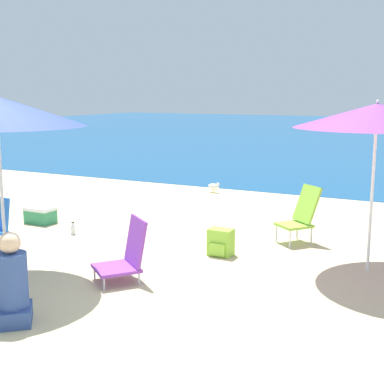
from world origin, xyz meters
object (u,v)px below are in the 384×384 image
(beach_umbrella_purple, at_px, (377,116))
(person_seated_near, at_px, (12,286))
(seagull, at_px, (214,186))
(beach_chair_lime, at_px, (301,214))
(cooler_box, at_px, (40,215))
(backpack_lime, at_px, (221,242))
(water_bottle, at_px, (73,229))
(beach_chair_purple, at_px, (126,254))

(beach_umbrella_purple, distance_m, person_seated_near, 4.36)
(person_seated_near, bearing_deg, seagull, 58.63)
(beach_chair_lime, xyz_separation_m, seagull, (-2.75, 3.00, -0.28))
(cooler_box, bearing_deg, backpack_lime, -4.83)
(water_bottle, height_order, seagull, seagull)
(beach_umbrella_purple, bearing_deg, cooler_box, 179.66)
(beach_umbrella_purple, relative_size, backpack_lime, 5.71)
(backpack_lime, bearing_deg, beach_umbrella_purple, 7.90)
(beach_chair_purple, distance_m, person_seated_near, 1.48)
(person_seated_near, xyz_separation_m, water_bottle, (-1.59, 2.78, -0.29))
(person_seated_near, height_order, water_bottle, person_seated_near)
(beach_umbrella_purple, height_order, backpack_lime, beach_umbrella_purple)
(beach_chair_purple, distance_m, cooler_box, 3.28)
(beach_umbrella_purple, distance_m, water_bottle, 4.65)
(beach_chair_purple, bearing_deg, beach_umbrella_purple, 72.44)
(beach_umbrella_purple, height_order, beach_chair_purple, beach_umbrella_purple)
(person_seated_near, bearing_deg, backpack_lime, 32.59)
(beach_umbrella_purple, bearing_deg, beach_chair_lime, 141.88)
(person_seated_near, xyz_separation_m, seagull, (-1.13, 6.92, -0.23))
(person_seated_near, distance_m, water_bottle, 3.22)
(beach_umbrella_purple, distance_m, cooler_box, 5.51)
(beach_umbrella_purple, xyz_separation_m, person_seated_near, (-2.70, -3.08, -1.50))
(water_bottle, bearing_deg, seagull, 83.61)
(beach_umbrella_purple, height_order, seagull, beach_umbrella_purple)
(person_seated_near, bearing_deg, beach_chair_purple, 38.41)
(person_seated_near, xyz_separation_m, cooler_box, (-2.54, 3.11, -0.23))
(backpack_lime, distance_m, seagull, 4.55)
(seagull, bearing_deg, person_seated_near, -80.76)
(beach_umbrella_purple, relative_size, seagull, 7.61)
(water_bottle, xyz_separation_m, cooler_box, (-0.95, 0.33, 0.06))
(beach_umbrella_purple, bearing_deg, seagull, 134.85)
(person_seated_near, distance_m, cooler_box, 4.02)
(water_bottle, bearing_deg, beach_chair_purple, -35.34)
(person_seated_near, relative_size, seagull, 3.26)
(person_seated_near, distance_m, seagull, 7.02)
(backpack_lime, bearing_deg, beach_chair_purple, -112.63)
(beach_chair_lime, distance_m, person_seated_near, 4.25)
(beach_umbrella_purple, height_order, water_bottle, beach_umbrella_purple)
(beach_chair_purple, bearing_deg, person_seated_near, -62.50)
(beach_umbrella_purple, bearing_deg, backpack_lime, -172.10)
(beach_chair_lime, xyz_separation_m, cooler_box, (-4.16, -0.81, -0.28))
(beach_umbrella_purple, height_order, person_seated_near, beach_umbrella_purple)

